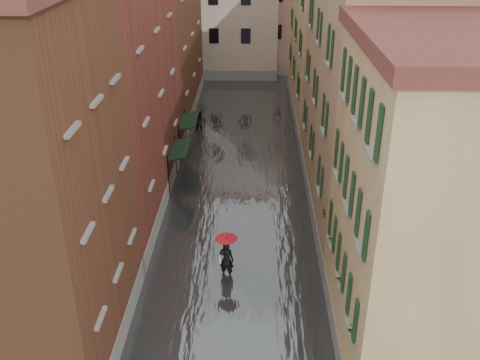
# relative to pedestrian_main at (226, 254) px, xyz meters

# --- Properties ---
(ground) EXTENTS (120.00, 120.00, 0.00)m
(ground) POSITION_rel_pedestrian_main_xyz_m (0.30, -2.37, -1.26)
(ground) COLOR slate
(ground) RESTS_ON ground
(floodwater) EXTENTS (10.00, 60.00, 0.20)m
(floodwater) POSITION_rel_pedestrian_main_xyz_m (0.30, 10.63, -1.16)
(floodwater) COLOR #404447
(floodwater) RESTS_ON ground
(building_left_near) EXTENTS (6.00, 8.00, 13.00)m
(building_left_near) POSITION_rel_pedestrian_main_xyz_m (-6.70, -4.37, 5.24)
(building_left_near) COLOR brown
(building_left_near) RESTS_ON ground
(building_left_mid) EXTENTS (6.00, 14.00, 12.50)m
(building_left_mid) POSITION_rel_pedestrian_main_xyz_m (-6.70, 6.63, 4.99)
(building_left_mid) COLOR brown
(building_left_mid) RESTS_ON ground
(building_left_far) EXTENTS (6.00, 16.00, 14.00)m
(building_left_far) POSITION_rel_pedestrian_main_xyz_m (-6.70, 21.63, 5.74)
(building_left_far) COLOR brown
(building_left_far) RESTS_ON ground
(building_right_near) EXTENTS (6.00, 8.00, 11.50)m
(building_right_near) POSITION_rel_pedestrian_main_xyz_m (7.30, -4.37, 4.49)
(building_right_near) COLOR #9F7B52
(building_right_near) RESTS_ON ground
(building_right_mid) EXTENTS (6.00, 14.00, 13.00)m
(building_right_mid) POSITION_rel_pedestrian_main_xyz_m (7.30, 6.63, 5.24)
(building_right_mid) COLOR #9C7B5F
(building_right_mid) RESTS_ON ground
(building_right_far) EXTENTS (6.00, 16.00, 11.50)m
(building_right_far) POSITION_rel_pedestrian_main_xyz_m (7.30, 21.63, 4.49)
(building_right_far) COLOR #9F7B52
(building_right_far) RESTS_ON ground
(building_end_cream) EXTENTS (12.00, 9.00, 13.00)m
(building_end_cream) POSITION_rel_pedestrian_main_xyz_m (-2.70, 35.63, 5.24)
(building_end_cream) COLOR beige
(building_end_cream) RESTS_ON ground
(building_end_pink) EXTENTS (10.00, 9.00, 12.00)m
(building_end_pink) POSITION_rel_pedestrian_main_xyz_m (6.30, 37.63, 4.74)
(building_end_pink) COLOR tan
(building_end_pink) RESTS_ON ground
(awning_near) EXTENTS (1.09, 3.05, 2.80)m
(awning_near) POSITION_rel_pedestrian_main_xyz_m (-3.18, 8.72, 1.20)
(awning_near) COLOR black
(awning_near) RESTS_ON ground
(awning_far) EXTENTS (1.09, 3.22, 2.80)m
(awning_far) POSITION_rel_pedestrian_main_xyz_m (-3.18, 13.55, 1.21)
(awning_far) COLOR black
(awning_far) RESTS_ON ground
(window_planters) EXTENTS (0.59, 8.29, 0.84)m
(window_planters) POSITION_rel_pedestrian_main_xyz_m (4.42, -3.20, 2.25)
(window_planters) COLOR brown
(window_planters) RESTS_ON ground
(pedestrian_main) EXTENTS (1.02, 1.02, 2.06)m
(pedestrian_main) POSITION_rel_pedestrian_main_xyz_m (0.00, 0.00, 0.00)
(pedestrian_main) COLOR black
(pedestrian_main) RESTS_ON ground
(pedestrian_far) EXTENTS (1.04, 0.94, 1.77)m
(pedestrian_far) POSITION_rel_pedestrian_main_xyz_m (-2.83, 17.73, -0.38)
(pedestrian_far) COLOR black
(pedestrian_far) RESTS_ON ground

